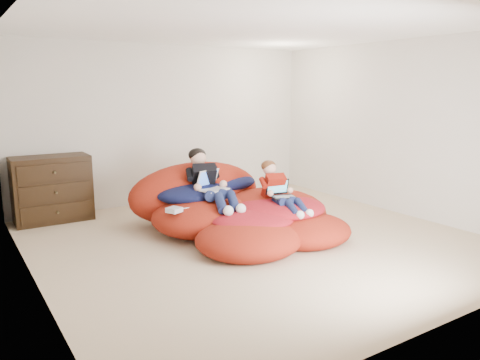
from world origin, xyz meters
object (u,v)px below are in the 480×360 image
object	(u,v)px
younger_boy	(279,188)
laptop_white	(211,184)
dresser	(52,189)
beanbag_pile	(238,211)
older_boy	(208,180)
laptop_black	(281,192)

from	to	relation	value
younger_boy	laptop_white	world-z (taller)	younger_boy
dresser	beanbag_pile	size ratio (longest dim) A/B	0.41
dresser	younger_boy	distance (m)	3.14
beanbag_pile	older_boy	world-z (taller)	older_boy
older_boy	laptop_black	distance (m)	0.93
laptop_white	younger_boy	bearing A→B (deg)	-36.06
older_boy	laptop_white	xyz separation A→B (m)	(0.00, -0.07, -0.05)
dresser	beanbag_pile	distance (m)	2.62
beanbag_pile	older_boy	size ratio (longest dim) A/B	2.25
beanbag_pile	laptop_white	world-z (taller)	beanbag_pile
older_boy	laptop_black	world-z (taller)	older_boy
beanbag_pile	laptop_black	world-z (taller)	beanbag_pile
beanbag_pile	younger_boy	size ratio (longest dim) A/B	2.83
older_boy	younger_boy	xyz separation A→B (m)	(0.69, -0.57, -0.08)
dresser	laptop_white	bearing A→B (deg)	-46.24
beanbag_pile	younger_boy	xyz separation A→B (m)	(0.36, -0.38, 0.33)
dresser	beanbag_pile	bearing A→B (deg)	-42.80
beanbag_pile	younger_boy	bearing A→B (deg)	-46.92
dresser	laptop_black	xyz separation A→B (m)	(2.28, -2.20, 0.09)
laptop_white	laptop_black	bearing A→B (deg)	-38.41
dresser	younger_boy	bearing A→B (deg)	-43.49
beanbag_pile	laptop_black	size ratio (longest dim) A/B	7.42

